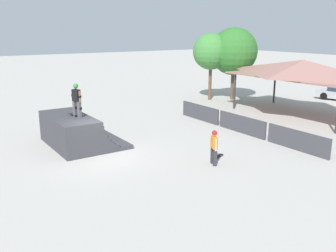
{
  "coord_description": "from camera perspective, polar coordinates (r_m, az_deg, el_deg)",
  "views": [
    {
      "loc": [
        16.59,
        -6.98,
        6.09
      ],
      "look_at": [
        -0.1,
        4.12,
        0.92
      ],
      "focal_mm": 40.0,
      "sensor_mm": 36.0,
      "label": 1
    }
  ],
  "objects": [
    {
      "name": "ground_plane",
      "position": [
        19.0,
        -10.25,
        -4.46
      ],
      "size": [
        160.0,
        160.0,
        0.0
      ],
      "primitive_type": "plane",
      "color": "#ADA8A0"
    },
    {
      "name": "quarter_pipe_ramp",
      "position": [
        20.74,
        -13.97,
        -0.92
      ],
      "size": [
        4.53,
        3.58,
        1.67
      ],
      "color": "#38383D",
      "rests_on": "ground"
    },
    {
      "name": "skater_on_deck",
      "position": [
        19.91,
        -13.78,
        4.19
      ],
      "size": [
        0.76,
        0.38,
        1.76
      ],
      "rotation": [
        0.0,
        0.0,
        0.31
      ],
      "color": "#4C4C51",
      "rests_on": "quarter_pipe_ramp"
    },
    {
      "name": "skateboard_on_deck",
      "position": [
        20.43,
        -14.2,
        1.69
      ],
      "size": [
        0.84,
        0.28,
        0.09
      ],
      "rotation": [
        0.0,
        0.0,
        0.1
      ],
      "color": "silver",
      "rests_on": "quarter_pipe_ramp"
    },
    {
      "name": "bystander_walking",
      "position": [
        17.33,
        7.04,
        -2.84
      ],
      "size": [
        0.64,
        0.36,
        1.65
      ],
      "rotation": [
        0.0,
        0.0,
        2.77
      ],
      "color": "#2D2D33",
      "rests_on": "ground"
    },
    {
      "name": "skateboard_on_ground",
      "position": [
        18.6,
        7.67,
        -4.59
      ],
      "size": [
        0.47,
        0.81,
        0.09
      ],
      "rotation": [
        0.0,
        0.0,
        1.94
      ],
      "color": "silver",
      "rests_on": "ground"
    },
    {
      "name": "barrier_fence",
      "position": [
        23.09,
        11.16,
        0.24
      ],
      "size": [
        11.93,
        0.12,
        1.05
      ],
      "color": "#3D3D42",
      "rests_on": "ground"
    },
    {
      "name": "pavilion_shelter",
      "position": [
        28.59,
        19.91,
        8.2
      ],
      "size": [
        10.42,
        5.43,
        4.02
      ],
      "color": "#2D2D33",
      "rests_on": "ground"
    },
    {
      "name": "tree_beside_pavilion",
      "position": [
        33.37,
        6.55,
        11.2
      ],
      "size": [
        3.17,
        3.17,
        5.84
      ],
      "color": "brown",
      "rests_on": "ground"
    },
    {
      "name": "tree_far_back",
      "position": [
        33.85,
        9.98,
        11.13
      ],
      "size": [
        4.13,
        4.13,
        6.32
      ],
      "color": "brown",
      "rests_on": "ground"
    }
  ]
}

